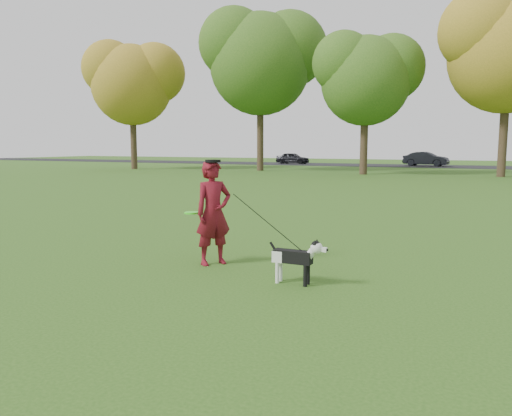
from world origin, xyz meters
The scene contains 8 objects.
ground centered at (0.00, 0.00, 0.00)m, with size 120.00×120.00×0.00m, color #285116.
road centered at (0.00, 40.00, 0.01)m, with size 120.00×7.00×0.02m, color black.
man centered at (-0.49, 0.21, 0.82)m, with size 0.60×0.39×1.65m, color #5F0D12.
dog centered at (1.12, -0.32, 0.39)m, with size 0.85×0.17×0.64m.
car_left centered at (-14.42, 40.00, 0.58)m, with size 1.32×3.28×1.12m, color black.
car_mid centered at (-1.80, 40.00, 0.65)m, with size 1.33×3.82×1.26m, color black.
man_held_items centered at (0.56, -0.08, 0.79)m, with size 2.19×0.65×1.23m.
tree_row centered at (-1.43, 26.07, 7.41)m, with size 51.74×8.86×12.01m.
Camera 1 is at (3.43, -6.54, 1.89)m, focal length 35.00 mm.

